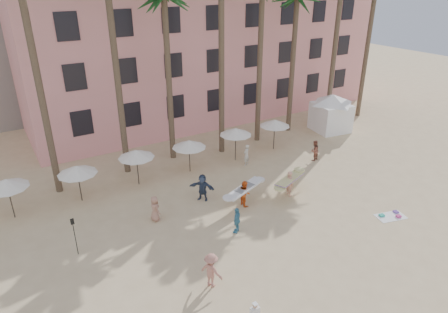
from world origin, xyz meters
TOP-DOWN VIEW (x-y plane):
  - ground at (0.00, 0.00)m, footprint 120.00×120.00m
  - pink_hotel at (7.00, 26.00)m, footprint 35.00×14.00m
  - umbrella_row at (-3.00, 12.50)m, footprint 22.50×2.70m
  - cabana at (14.29, 13.38)m, footprint 5.12×5.12m
  - beach_towel at (6.76, 0.57)m, footprint 2.00×1.43m
  - carrier_yellow at (3.08, 5.87)m, footprint 3.12×2.02m
  - carrier_white at (-0.18, 6.42)m, footprint 3.18×1.65m
  - beachgoers at (-1.48, 6.37)m, footprint 15.02×11.08m
  - paddle at (-10.53, 6.86)m, footprint 0.18×0.04m

SIDE VIEW (x-z plane):
  - ground at x=0.00m, z-range 0.00..0.00m
  - beach_towel at x=6.76m, z-range -0.04..0.10m
  - beachgoers at x=-1.48m, z-range -0.05..1.79m
  - carrier_white at x=-0.18m, z-range 0.07..1.77m
  - carrier_yellow at x=3.08m, z-range 0.11..1.89m
  - paddle at x=-10.53m, z-range 0.30..2.52m
  - cabana at x=14.29m, z-range 0.32..3.82m
  - umbrella_row at x=-3.00m, z-range 0.97..3.69m
  - pink_hotel at x=7.00m, z-range 0.00..16.00m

